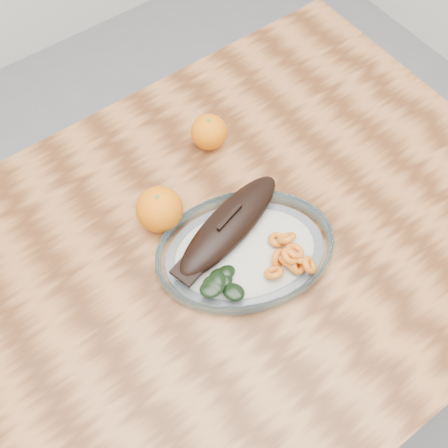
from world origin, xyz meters
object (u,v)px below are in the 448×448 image
object	(u,v)px
plated_meal	(244,248)
orange_right	(209,132)
dining_table	(208,286)
orange_left	(159,209)

from	to	relation	value
plated_meal	orange_right	xyz separation A→B (m)	(0.09, 0.23, 0.02)
dining_table	orange_right	distance (m)	0.29
orange_right	plated_meal	bearing A→B (deg)	-111.48
dining_table	orange_left	distance (m)	0.18
dining_table	orange_right	xyz separation A→B (m)	(0.15, 0.20, 0.13)
orange_left	orange_right	bearing A→B (deg)	28.71
orange_right	orange_left	bearing A→B (deg)	-151.29
orange_right	dining_table	bearing A→B (deg)	-126.35
dining_table	plated_meal	bearing A→B (deg)	-22.35
plated_meal	orange_right	bearing A→B (deg)	89.41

